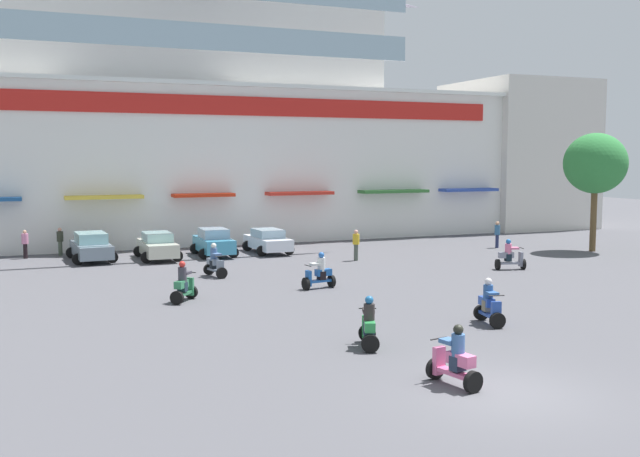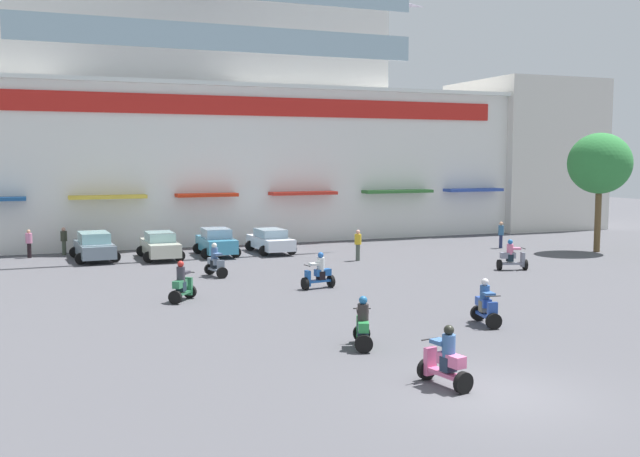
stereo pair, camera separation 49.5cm
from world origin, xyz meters
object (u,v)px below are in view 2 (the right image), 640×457
at_px(scooter_rider_1, 486,306).
at_px(pedestrian_1, 29,242).
at_px(scooter_rider_3, 445,361).
at_px(scooter_rider_7, 182,285).
at_px(parked_car_3, 270,241).
at_px(parked_car_2, 216,242).
at_px(plaza_tree_1, 600,164).
at_px(pedestrian_3, 501,233).
at_px(parked_car_0, 94,246).
at_px(pedestrian_0, 64,239).
at_px(pedestrian_4, 358,243).
at_px(scooter_rider_4, 215,263).
at_px(scooter_rider_9, 319,274).
at_px(parked_car_1, 160,245).
at_px(scooter_rider_2, 363,326).
at_px(scooter_rider_8, 512,257).

xyz_separation_m(scooter_rider_1, pedestrian_1, (-14.13, 22.55, 0.24)).
distance_m(scooter_rider_3, scooter_rider_7, 13.23).
distance_m(parked_car_3, pedestrian_1, 13.23).
bearing_deg(parked_car_2, plaza_tree_1, -16.86).
distance_m(plaza_tree_1, pedestrian_3, 6.86).
bearing_deg(scooter_rider_7, parked_car_0, 100.23).
height_order(pedestrian_0, pedestrian_4, pedestrian_4).
distance_m(scooter_rider_3, pedestrian_0, 29.20).
relative_size(plaza_tree_1, scooter_rider_4, 4.43).
relative_size(parked_car_2, scooter_rider_1, 2.51).
relative_size(pedestrian_1, pedestrian_4, 0.94).
bearing_deg(parked_car_3, scooter_rider_9, -97.48).
height_order(parked_car_1, scooter_rider_2, scooter_rider_2).
distance_m(parked_car_2, parked_car_3, 3.19).
height_order(parked_car_3, scooter_rider_1, scooter_rider_1).
bearing_deg(scooter_rider_7, pedestrian_4, 34.96).
xyz_separation_m(scooter_rider_8, pedestrian_0, (-20.18, 13.67, 0.26)).
relative_size(scooter_rider_9, pedestrian_4, 0.93).
distance_m(parked_car_1, scooter_rider_1, 20.94).
height_order(pedestrian_1, pedestrian_3, pedestrian_3).
height_order(parked_car_1, pedestrian_1, pedestrian_1).
bearing_deg(scooter_rider_1, plaza_tree_1, 38.61).
bearing_deg(scooter_rider_9, parked_car_2, 98.22).
bearing_deg(scooter_rider_1, parked_car_3, 93.47).
distance_m(plaza_tree_1, scooter_rider_9, 20.54).
bearing_deg(pedestrian_1, plaza_tree_1, -16.73).
height_order(scooter_rider_1, pedestrian_1, pedestrian_1).
xyz_separation_m(parked_car_3, scooter_rider_4, (-4.85, -7.03, -0.08)).
relative_size(parked_car_3, pedestrian_1, 2.66).
height_order(parked_car_2, pedestrian_4, pedestrian_4).
relative_size(scooter_rider_3, pedestrian_1, 0.98).
height_order(parked_car_0, scooter_rider_3, scooter_rider_3).
distance_m(scooter_rider_2, pedestrian_0, 25.27).
height_order(plaza_tree_1, pedestrian_0, plaza_tree_1).
bearing_deg(scooter_rider_4, scooter_rider_7, -115.64).
relative_size(scooter_rider_4, scooter_rider_7, 0.98).
bearing_deg(plaza_tree_1, pedestrian_1, 163.27).
bearing_deg(scooter_rider_1, pedestrian_4, 81.75).
distance_m(plaza_tree_1, pedestrian_4, 15.16).
distance_m(scooter_rider_2, scooter_rider_3, 4.00).
relative_size(parked_car_0, parked_car_1, 1.07).
height_order(scooter_rider_4, scooter_rider_8, scooter_rider_4).
bearing_deg(scooter_rider_2, plaza_tree_1, 33.74).
xyz_separation_m(parked_car_0, scooter_rider_1, (10.87, -20.35, -0.12)).
distance_m(scooter_rider_1, pedestrian_4, 15.18).
height_order(parked_car_2, pedestrian_3, pedestrian_3).
xyz_separation_m(plaza_tree_1, scooter_rider_8, (-8.79, -3.93, -4.47)).
bearing_deg(parked_car_3, pedestrian_4, -54.56).
bearing_deg(scooter_rider_3, scooter_rider_8, 49.27).
height_order(parked_car_2, scooter_rider_1, parked_car_2).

